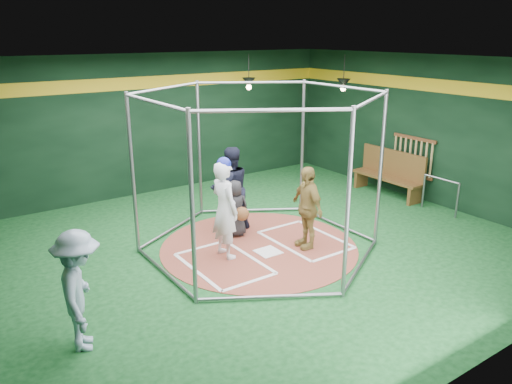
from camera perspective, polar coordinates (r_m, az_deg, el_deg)
room_shell at (r=9.15m, az=0.33°, el=3.76°), size 10.10×9.10×3.53m
clay_disc at (r=9.72m, az=0.34°, el=-6.30°), size 3.80×3.80×0.01m
home_plate at (r=9.50m, az=1.38°, el=-6.84°), size 0.43×0.43×0.01m
batter_box_left at (r=9.06m, az=-3.72°, el=-8.15°), size 1.17×1.77×0.01m
batter_box_right at (r=10.07m, az=5.61°, el=-5.43°), size 1.17×1.77×0.01m
batting_cage at (r=9.21m, az=0.35°, el=2.21°), size 4.05×4.67×3.00m
bat_rack at (r=12.95m, az=17.46°, el=3.92°), size 0.07×1.25×0.98m
pendant_lamp_near at (r=13.15m, az=-0.83°, el=12.41°), size 0.34×0.34×0.90m
pendant_lamp_far at (r=13.04m, az=9.96°, el=12.11°), size 0.34×0.34×0.90m
batter_figure at (r=9.02m, az=-3.60°, el=-1.86°), size 0.46×0.68×1.88m
visitor_leopard at (r=9.49m, az=5.84°, el=-1.75°), size 0.53×0.99×1.60m
catcher_figure at (r=10.04m, az=-2.34°, el=-1.92°), size 0.65×0.65×1.16m
umpire at (r=10.32m, az=-2.95°, el=0.39°), size 0.93×0.76×1.76m
bystander_blue at (r=6.89m, az=-19.50°, el=-10.60°), size 0.91×1.20×1.64m
dugout_bench at (r=13.10m, az=15.06°, el=2.19°), size 0.46×1.97×1.15m
steel_railing at (r=12.14m, az=20.35°, el=0.25°), size 0.05×0.95×0.82m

